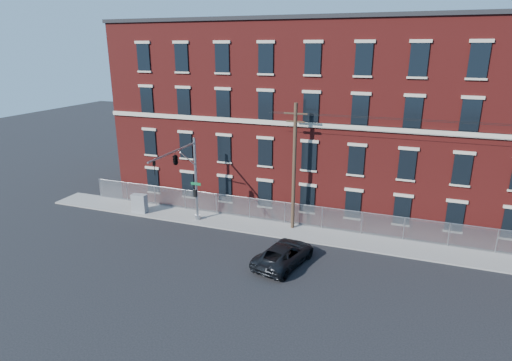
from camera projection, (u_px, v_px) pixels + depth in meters
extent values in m
plane|color=black|center=(244.00, 255.00, 29.76)|extent=(140.00, 140.00, 0.00)
cube|color=gray|center=(425.00, 251.00, 30.29)|extent=(65.00, 3.00, 0.12)
cube|color=maroon|center=(434.00, 121.00, 35.95)|extent=(55.00, 14.00, 16.00)
cube|color=black|center=(447.00, 19.00, 33.49)|extent=(55.30, 14.30, 0.30)
cube|color=#B8AD99|center=(439.00, 133.00, 29.52)|extent=(55.00, 0.18, 0.35)
cube|color=black|center=(153.00, 180.00, 39.19)|extent=(1.20, 0.10, 2.20)
cube|color=black|center=(150.00, 143.00, 38.10)|extent=(1.20, 0.10, 2.20)
cube|color=black|center=(147.00, 100.00, 36.95)|extent=(1.20, 0.10, 2.20)
cube|color=black|center=(143.00, 57.00, 35.87)|extent=(1.20, 0.10, 2.20)
cube|color=black|center=(188.00, 185.00, 37.99)|extent=(1.20, 0.10, 2.20)
cube|color=black|center=(186.00, 146.00, 36.90)|extent=(1.20, 0.10, 2.20)
cube|color=black|center=(184.00, 102.00, 35.75)|extent=(1.20, 0.10, 2.20)
cube|color=black|center=(181.00, 58.00, 34.67)|extent=(1.20, 0.10, 2.20)
cube|color=black|center=(225.00, 189.00, 36.79)|extent=(1.20, 0.10, 2.20)
cube|color=black|center=(224.00, 149.00, 35.70)|extent=(1.20, 0.10, 2.20)
cube|color=black|center=(223.00, 104.00, 34.55)|extent=(1.20, 0.10, 2.20)
cube|color=black|center=(222.00, 58.00, 33.46)|extent=(1.20, 0.10, 2.20)
cube|color=black|center=(265.00, 194.00, 35.58)|extent=(1.20, 0.10, 2.20)
cube|color=black|center=(265.00, 152.00, 34.50)|extent=(1.20, 0.10, 2.20)
cube|color=black|center=(265.00, 106.00, 33.35)|extent=(1.20, 0.10, 2.20)
cube|color=black|center=(266.00, 58.00, 32.26)|extent=(1.20, 0.10, 2.20)
cube|color=black|center=(307.00, 199.00, 34.38)|extent=(1.20, 0.10, 2.20)
cube|color=black|center=(309.00, 156.00, 33.30)|extent=(1.20, 0.10, 2.20)
cube|color=black|center=(311.00, 108.00, 32.15)|extent=(1.20, 0.10, 2.20)
cube|color=black|center=(313.00, 59.00, 31.06)|extent=(1.20, 0.10, 2.20)
cube|color=black|center=(353.00, 205.00, 33.18)|extent=(1.20, 0.10, 2.20)
cube|color=black|center=(356.00, 160.00, 32.09)|extent=(1.20, 0.10, 2.20)
cube|color=black|center=(360.00, 110.00, 30.95)|extent=(1.20, 0.10, 2.20)
cube|color=black|center=(364.00, 59.00, 29.86)|extent=(1.20, 0.10, 2.20)
cube|color=black|center=(402.00, 211.00, 31.98)|extent=(1.20, 0.10, 2.20)
cube|color=black|center=(407.00, 165.00, 30.89)|extent=(1.20, 0.10, 2.20)
cube|color=black|center=(413.00, 113.00, 29.74)|extent=(1.20, 0.10, 2.20)
cube|color=black|center=(419.00, 60.00, 28.66)|extent=(1.20, 0.10, 2.20)
cube|color=black|center=(455.00, 217.00, 30.78)|extent=(1.20, 0.10, 2.20)
cube|color=black|center=(462.00, 170.00, 29.69)|extent=(1.20, 0.10, 2.20)
cube|color=black|center=(470.00, 116.00, 28.54)|extent=(1.20, 0.10, 2.20)
cube|color=black|center=(479.00, 60.00, 27.46)|extent=(1.20, 0.10, 2.20)
cube|color=black|center=(512.00, 224.00, 29.58)|extent=(1.20, 0.10, 2.20)
cube|color=#A5A8AD|center=(426.00, 232.00, 31.16)|extent=(59.00, 0.02, 1.80)
cylinder|color=#9EA0A5|center=(427.00, 220.00, 30.89)|extent=(59.00, 0.04, 0.04)
cylinder|color=#9EA0A5|center=(100.00, 188.00, 40.83)|extent=(0.06, 0.06, 1.85)
cylinder|color=#9EA0A5|center=(127.00, 191.00, 39.81)|extent=(0.06, 0.06, 1.85)
cylinder|color=#9EA0A5|center=(155.00, 195.00, 38.79)|extent=(0.06, 0.06, 1.85)
cylinder|color=#9EA0A5|center=(185.00, 199.00, 37.78)|extent=(0.06, 0.06, 1.85)
cylinder|color=#9EA0A5|center=(216.00, 203.00, 36.76)|extent=(0.06, 0.06, 1.85)
cylinder|color=#9EA0A5|center=(250.00, 208.00, 35.74)|extent=(0.06, 0.06, 1.85)
cylinder|color=#9EA0A5|center=(285.00, 213.00, 34.72)|extent=(0.06, 0.06, 1.85)
cylinder|color=#9EA0A5|center=(322.00, 218.00, 33.71)|extent=(0.06, 0.06, 1.85)
cylinder|color=#9EA0A5|center=(362.00, 223.00, 32.69)|extent=(0.06, 0.06, 1.85)
cylinder|color=#9EA0A5|center=(404.00, 229.00, 31.67)|extent=(0.06, 0.06, 1.85)
cylinder|color=#9EA0A5|center=(449.00, 235.00, 30.65)|extent=(0.06, 0.06, 1.85)
cylinder|color=#9EA0A5|center=(497.00, 241.00, 29.63)|extent=(0.06, 0.06, 1.85)
cylinder|color=#9EA0A5|center=(196.00, 180.00, 34.66)|extent=(0.22, 0.22, 7.00)
cylinder|color=#9EA0A5|center=(198.00, 217.00, 35.66)|extent=(0.50, 0.50, 0.40)
cylinder|color=#9EA0A5|center=(173.00, 152.00, 30.82)|extent=(0.14, 6.50, 0.14)
cylinder|color=#9EA0A5|center=(188.00, 158.00, 32.96)|extent=(0.08, 2.18, 1.56)
cube|color=#0C592D|center=(196.00, 184.00, 34.60)|extent=(0.90, 0.03, 0.22)
cube|color=black|center=(195.00, 193.00, 34.77)|extent=(0.25, 0.25, 0.60)
imported|color=black|center=(154.00, 168.00, 28.70)|extent=(0.16, 0.20, 1.00)
imported|color=black|center=(175.00, 158.00, 31.21)|extent=(0.53, 2.48, 1.00)
cylinder|color=#3F2E1F|center=(294.00, 168.00, 32.57)|extent=(0.28, 0.28, 10.00)
cube|color=#3F2E1F|center=(296.00, 114.00, 31.31)|extent=(1.80, 0.12, 0.12)
cube|color=#3F2E1F|center=(295.00, 122.00, 31.49)|extent=(1.40, 0.12, 0.12)
imported|color=black|center=(284.00, 254.00, 28.37)|extent=(3.65, 5.75, 1.48)
cube|color=gray|center=(140.00, 203.00, 37.02)|extent=(1.34, 0.73, 1.63)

